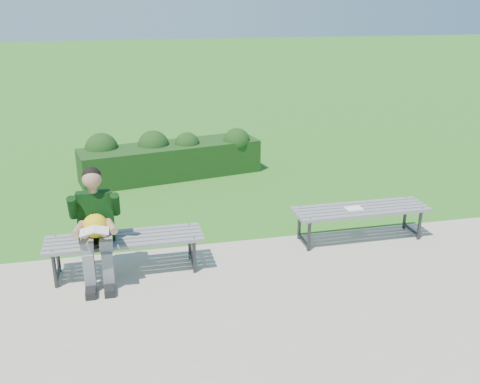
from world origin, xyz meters
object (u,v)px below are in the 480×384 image
(seated_boy, at_px, (96,223))
(paper_sheet, at_px, (354,208))
(hedge, at_px, (168,157))
(bench_left, at_px, (125,242))
(bench_right, at_px, (360,212))

(seated_boy, height_order, paper_sheet, seated_boy)
(paper_sheet, bearing_deg, seated_boy, -173.94)
(seated_boy, bearing_deg, hedge, 72.58)
(bench_left, height_order, bench_right, same)
(seated_boy, bearing_deg, paper_sheet, 6.06)
(bench_right, relative_size, seated_boy, 1.37)
(hedge, distance_m, seated_boy, 3.91)
(hedge, xyz_separation_m, bench_right, (2.20, -3.37, 0.04))
(seated_boy, relative_size, paper_sheet, 5.86)
(hedge, height_order, paper_sheet, hedge)
(seated_boy, distance_m, paper_sheet, 3.30)
(bench_right, height_order, paper_sheet, bench_right)
(hedge, relative_size, seated_boy, 2.54)
(hedge, bearing_deg, seated_boy, -107.42)
(paper_sheet, bearing_deg, bench_right, 0.00)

